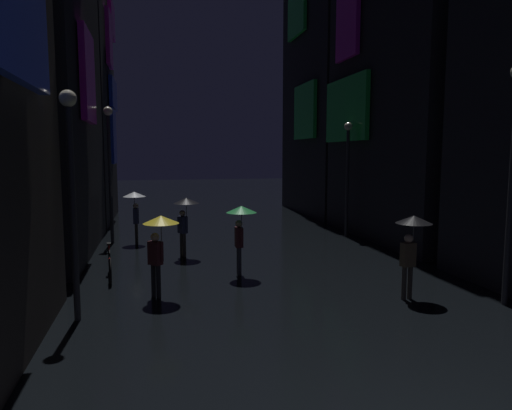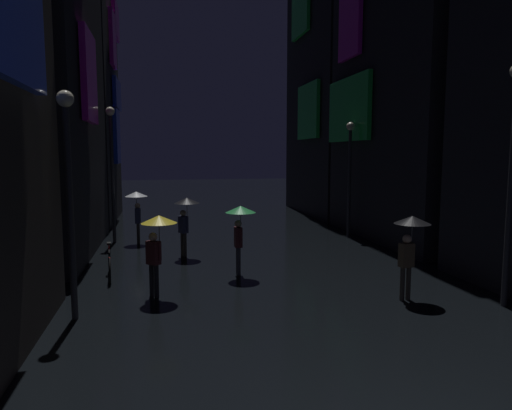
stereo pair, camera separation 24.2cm
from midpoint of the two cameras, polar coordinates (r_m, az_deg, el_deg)
name	(u,v)px [view 1 (the left image)]	position (r m, az deg, el deg)	size (l,w,h in m)	color
building_left_far	(69,82)	(26.80, -22.54, 14.06)	(4.25, 7.37, 14.84)	#232328
building_right_far	(335,0)	(30.02, 9.54, 23.90)	(4.25, 8.15, 25.42)	black
pedestrian_near_crossing_yellow	(159,233)	(11.77, -12.59, -3.46)	(0.90, 0.90, 2.12)	black
pedestrian_far_right_black	(185,210)	(16.24, -9.28, -0.67)	(0.90, 0.90, 2.12)	#38332D
pedestrian_midstreet_centre_green	(241,221)	(13.60, -2.45, -1.98)	(0.90, 0.90, 2.12)	#2D2D38
pedestrian_midstreet_left_black	(412,234)	(12.04, 18.37, -3.41)	(0.90, 0.90, 2.12)	#38332D
pedestrian_foreground_left_clear	(135,203)	(19.12, -15.25, 0.25)	(0.90, 0.90, 2.12)	#38332D
bicycle_parked_at_storefront	(110,265)	(14.22, -18.27, -7.19)	(0.26, 1.82, 0.96)	black
streetlamp_left_far	(110,159)	(19.50, -18.18, 5.54)	(0.36, 0.36, 5.53)	#2D2D33
streetlamp_left_near	(71,177)	(10.57, -22.69, 3.25)	(0.36, 0.36, 4.99)	#2D2D33
streetlamp_right_far	(348,165)	(20.33, 11.04, 4.96)	(0.36, 0.36, 5.01)	#2D2D33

